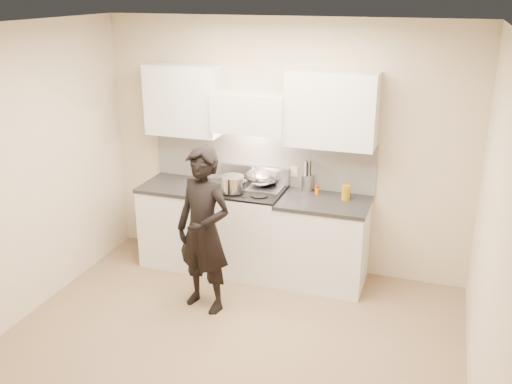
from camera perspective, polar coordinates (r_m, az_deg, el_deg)
ground_plane at (r=5.19m, az=-2.96°, el=-15.15°), size 4.00×4.00×0.00m
room_shell at (r=4.82m, az=-2.33°, el=3.24°), size 4.04×3.54×2.70m
stove at (r=6.21m, az=-0.83°, el=-3.83°), size 0.76×0.65×0.96m
counter_right at (r=6.02m, az=6.67°, el=-4.95°), size 0.92×0.67×0.92m
counter_left at (r=6.50m, az=-7.34°, el=-3.03°), size 0.82×0.67×0.92m
wok at (r=6.10m, az=0.58°, el=1.49°), size 0.34×0.41×0.27m
stock_pot at (r=5.93m, az=-2.40°, el=0.84°), size 0.35×0.30×0.17m
utensil_crock at (r=6.07m, az=5.14°, el=1.05°), size 0.12×0.12×0.33m
spice_jar at (r=6.00m, az=6.13°, el=0.23°), size 0.04×0.04×0.09m
oil_glass at (r=5.88m, az=8.97°, el=-0.04°), size 0.09×0.09×0.15m
person at (r=5.40m, az=-5.25°, el=-3.86°), size 0.67×0.53×1.62m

